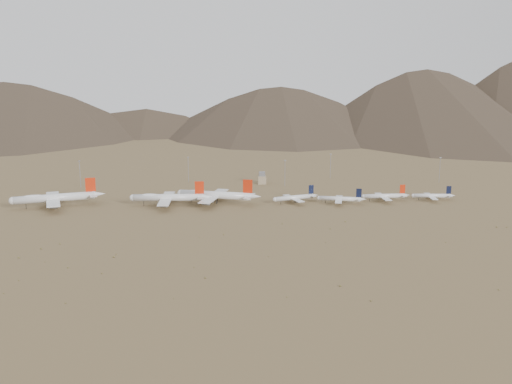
{
  "coord_description": "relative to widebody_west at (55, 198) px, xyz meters",
  "views": [
    {
      "loc": [
        -5.97,
        -435.12,
        111.1
      ],
      "look_at": [
        19.19,
        30.0,
        11.01
      ],
      "focal_mm": 40.0,
      "sensor_mm": 36.0,
      "label": 1
    }
  ],
  "objects": [
    {
      "name": "control_tower",
      "position": [
        177.11,
        88.44,
        -2.49
      ],
      "size": [
        8.0,
        8.0,
        12.0
      ],
      "color": "gray",
      "rests_on": "ground"
    },
    {
      "name": "mast_far_east",
      "position": [
        355.65,
        85.44,
        6.4
      ],
      "size": [
        2.0,
        0.6,
        25.7
      ],
      "color": "gray",
      "rests_on": "ground"
    },
    {
      "name": "widebody_centre",
      "position": [
        93.0,
        -0.55,
        -0.74
      ],
      "size": [
        69.0,
        52.79,
        20.49
      ],
      "rotation": [
        0.0,
        0.0,
        -0.01
      ],
      "color": "white",
      "rests_on": "ground"
    },
    {
      "name": "mast_west",
      "position": [
        103.58,
        100.93,
        6.4
      ],
      "size": [
        2.0,
        0.6,
        25.7
      ],
      "color": "gray",
      "rests_on": "ground"
    },
    {
      "name": "desert_scrub",
      "position": [
        156.24,
        -129.52,
        -7.47
      ],
      "size": [
        429.15,
        178.58,
        0.93
      ],
      "color": "olive",
      "rests_on": "ground"
    },
    {
      "name": "widebody_west",
      "position": [
        0.0,
        0.0,
        0.0
      ],
      "size": [
        73.86,
        58.59,
        22.63
      ],
      "rotation": [
        0.0,
        0.0,
        0.3
      ],
      "color": "white",
      "rests_on": "ground"
    },
    {
      "name": "mast_centre",
      "position": [
        198.61,
        75.56,
        6.4
      ],
      "size": [
        2.0,
        0.6,
        25.7
      ],
      "color": "gray",
      "rests_on": "ground"
    },
    {
      "name": "narrowbody_b",
      "position": [
        238.22,
        -1.84,
        -3.37
      ],
      "size": [
        40.75,
        29.96,
        13.66
      ],
      "rotation": [
        0.0,
        0.0,
        -0.23
      ],
      "color": "white",
      "rests_on": "ground"
    },
    {
      "name": "narrowbody_d",
      "position": [
        320.54,
        7.15,
        -3.71
      ],
      "size": [
        38.26,
        27.51,
        12.62
      ],
      "rotation": [
        0.0,
        0.0,
        -0.06
      ],
      "color": "white",
      "rests_on": "ground"
    },
    {
      "name": "narrowbody_c",
      "position": [
        278.24,
        6.11,
        -3.21
      ],
      "size": [
        42.92,
        30.82,
        14.15
      ],
      "rotation": [
        0.0,
        0.0,
        0.05
      ],
      "color": "white",
      "rests_on": "ground"
    },
    {
      "name": "narrowbody_a",
      "position": [
        200.08,
        4.34,
        -3.2
      ],
      "size": [
        41.03,
        30.69,
        14.18
      ],
      "rotation": [
        0.0,
        0.0,
        0.35
      ],
      "color": "white",
      "rests_on": "ground"
    },
    {
      "name": "ground",
      "position": [
        147.11,
        -31.56,
        -7.8
      ],
      "size": [
        3000.0,
        3000.0,
        0.0
      ],
      "primitive_type": "plane",
      "color": "olive",
      "rests_on": "ground"
    },
    {
      "name": "mast_east",
      "position": [
        250.45,
        114.89,
        6.4
      ],
      "size": [
        2.0,
        0.6,
        25.7
      ],
      "color": "gray",
      "rests_on": "ground"
    },
    {
      "name": "mast_far_west",
      "position": [
        0.63,
        82.69,
        6.4
      ],
      "size": [
        2.0,
        0.6,
        25.7
      ],
      "color": "gray",
      "rests_on": "ground"
    },
    {
      "name": "mountain_ridge",
      "position": [
        147.11,
        868.44,
        142.2
      ],
      "size": [
        4400.0,
        1000.0,
        300.0
      ],
      "color": "#49392B",
      "rests_on": "ground"
    },
    {
      "name": "widebody_east",
      "position": [
        132.48,
        4.8,
        -0.25
      ],
      "size": [
        71.75,
        56.81,
        21.91
      ],
      "rotation": [
        0.0,
        0.0,
        -0.28
      ],
      "color": "white",
      "rests_on": "ground"
    }
  ]
}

